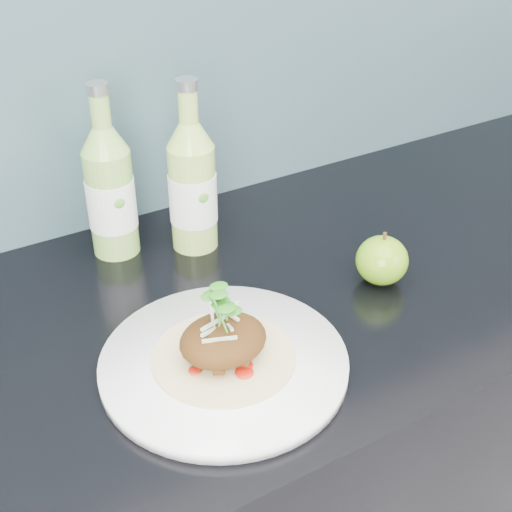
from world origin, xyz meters
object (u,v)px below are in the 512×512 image
object	(u,v)px
green_apple	(382,260)
cider_bottle_right	(192,187)
dinner_plate	(224,363)
cider_bottle_left	(110,192)

from	to	relation	value
green_apple	cider_bottle_right	xyz separation A→B (m)	(-0.18, 0.22, 0.06)
dinner_plate	green_apple	world-z (taller)	green_apple
dinner_plate	cider_bottle_left	world-z (taller)	cider_bottle_left
dinner_plate	cider_bottle_right	distance (m)	0.30
cider_bottle_left	cider_bottle_right	distance (m)	0.12
dinner_plate	green_apple	distance (m)	0.28
cider_bottle_right	green_apple	bearing A→B (deg)	-60.38
green_apple	cider_bottle_right	size ratio (longest dim) A/B	0.32
dinner_plate	cider_bottle_right	xyz separation A→B (m)	(0.10, 0.27, 0.09)
cider_bottle_left	green_apple	bearing A→B (deg)	-55.75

